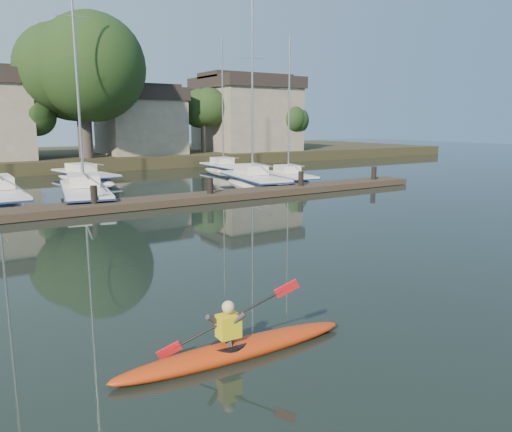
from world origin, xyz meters
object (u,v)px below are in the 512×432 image
sailboat_3 (254,188)px  sailboat_6 (85,182)px  dock (156,201)px  kayak (235,347)px  sailboat_2 (85,203)px  sailboat_4 (289,184)px  sailboat_7 (224,173)px

sailboat_3 → sailboat_6: sailboat_6 is taller
dock → kayak: bearing=-106.9°
sailboat_2 → sailboat_4: bearing=11.8°
sailboat_2 → sailboat_3: sailboat_2 is taller
sailboat_2 → sailboat_7: size_ratio=1.33×
kayak → dock: bearing=74.8°
sailboat_6 → sailboat_4: bearing=-48.0°
sailboat_6 → sailboat_7: sailboat_6 is taller
sailboat_4 → sailboat_7: bearing=101.8°
sailboat_4 → kayak: bearing=-118.1°
sailboat_7 → sailboat_3: bearing=-104.3°
sailboat_3 → sailboat_4: bearing=14.3°
sailboat_4 → sailboat_3: bearing=-165.0°
kayak → sailboat_2: size_ratio=0.29×
sailboat_7 → sailboat_4: bearing=-85.5°
sailboat_2 → sailboat_6: 9.74m
kayak → sailboat_2: sailboat_2 is taller
sailboat_7 → kayak: bearing=-115.6°
sailboat_4 → sailboat_6: 14.63m
sailboat_2 → sailboat_7: bearing=43.9°
sailboat_2 → sailboat_6: size_ratio=1.10×
kayak → sailboat_4: sailboat_4 is taller
sailboat_3 → sailboat_7: bearing=82.2°
kayak → sailboat_7: size_ratio=0.38×
dock → sailboat_3: sailboat_3 is taller
dock → sailboat_2: (-2.46, 3.95, -0.40)m
kayak → sailboat_2: 20.09m
kayak → sailboat_6: bearing=82.5°
sailboat_2 → sailboat_3: size_ratio=1.15×
sailboat_4 → sailboat_7: (-0.21, 8.80, -0.00)m
sailboat_4 → dock: bearing=-148.4°
kayak → dock: 16.72m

